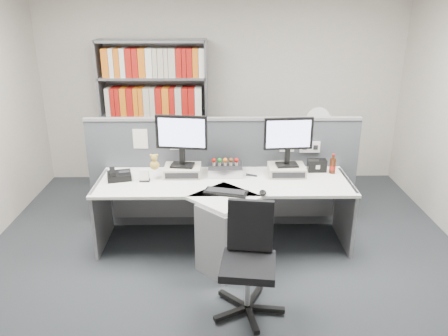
{
  "coord_description": "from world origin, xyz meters",
  "views": [
    {
      "loc": [
        -0.06,
        -3.37,
        2.43
      ],
      "look_at": [
        0.0,
        0.65,
        0.92
      ],
      "focal_mm": 35.35,
      "sensor_mm": 36.0,
      "label": 1
    }
  ],
  "objects_px": {
    "monitor_right": "(288,138)",
    "office_chair": "(249,256)",
    "monitor_left": "(182,136)",
    "filing_cabinet": "(314,172)",
    "desktop_pc": "(225,169)",
    "desk_fan": "(318,122)",
    "desk_phone": "(119,175)",
    "keyboard": "(226,192)",
    "mouse": "(263,193)",
    "desk_calendar": "(144,176)",
    "shelving_unit": "(155,118)",
    "speaker": "(317,165)",
    "cola_bottle": "(333,166)",
    "desk": "(224,213)"
  },
  "relations": [
    {
      "from": "desktop_pc",
      "to": "shelving_unit",
      "type": "bearing_deg",
      "value": 122.83
    },
    {
      "from": "desktop_pc",
      "to": "speaker",
      "type": "distance_m",
      "value": 0.99
    },
    {
      "from": "desktop_pc",
      "to": "shelving_unit",
      "type": "relative_size",
      "value": 0.18
    },
    {
      "from": "mouse",
      "to": "speaker",
      "type": "height_order",
      "value": "speaker"
    },
    {
      "from": "desk_phone",
      "to": "desk_fan",
      "type": "bearing_deg",
      "value": 26.02
    },
    {
      "from": "desk_calendar",
      "to": "keyboard",
      "type": "bearing_deg",
      "value": -21.27
    },
    {
      "from": "cola_bottle",
      "to": "office_chair",
      "type": "height_order",
      "value": "cola_bottle"
    },
    {
      "from": "monitor_left",
      "to": "cola_bottle",
      "type": "relative_size",
      "value": 2.5
    },
    {
      "from": "desktop_pc",
      "to": "office_chair",
      "type": "height_order",
      "value": "office_chair"
    },
    {
      "from": "keyboard",
      "to": "desk_phone",
      "type": "xyz_separation_m",
      "value": [
        -1.1,
        0.39,
        0.03
      ]
    },
    {
      "from": "office_chair",
      "to": "desktop_pc",
      "type": "bearing_deg",
      "value": 97.65
    },
    {
      "from": "desk_phone",
      "to": "desk_fan",
      "type": "height_order",
      "value": "desk_fan"
    },
    {
      "from": "mouse",
      "to": "filing_cabinet",
      "type": "height_order",
      "value": "mouse"
    },
    {
      "from": "desk_phone",
      "to": "desk_calendar",
      "type": "relative_size",
      "value": 2.33
    },
    {
      "from": "filing_cabinet",
      "to": "desk_fan",
      "type": "relative_size",
      "value": 1.36
    },
    {
      "from": "monitor_left",
      "to": "desk_fan",
      "type": "relative_size",
      "value": 1.06
    },
    {
      "from": "filing_cabinet",
      "to": "desktop_pc",
      "type": "bearing_deg",
      "value": -140.54
    },
    {
      "from": "keyboard",
      "to": "office_chair",
      "type": "xyz_separation_m",
      "value": [
        0.17,
        -0.75,
        -0.24
      ]
    },
    {
      "from": "monitor_right",
      "to": "office_chair",
      "type": "distance_m",
      "value": 1.48
    },
    {
      "from": "monitor_right",
      "to": "desktop_pc",
      "type": "distance_m",
      "value": 0.75
    },
    {
      "from": "desk_phone",
      "to": "monitor_left",
      "type": "bearing_deg",
      "value": 8.75
    },
    {
      "from": "mouse",
      "to": "speaker",
      "type": "relative_size",
      "value": 0.55
    },
    {
      "from": "speaker",
      "to": "filing_cabinet",
      "type": "distance_m",
      "value": 1.04
    },
    {
      "from": "desk_calendar",
      "to": "cola_bottle",
      "type": "bearing_deg",
      "value": 5.82
    },
    {
      "from": "monitor_left",
      "to": "desktop_pc",
      "type": "relative_size",
      "value": 1.52
    },
    {
      "from": "monitor_left",
      "to": "monitor_right",
      "type": "xyz_separation_m",
      "value": [
        1.1,
        -0.0,
        -0.02
      ]
    },
    {
      "from": "desk_fan",
      "to": "keyboard",
      "type": "bearing_deg",
      "value": -128.19
    },
    {
      "from": "monitor_left",
      "to": "cola_bottle",
      "type": "distance_m",
      "value": 1.63
    },
    {
      "from": "desk_fan",
      "to": "office_chair",
      "type": "bearing_deg",
      "value": -114.09
    },
    {
      "from": "monitor_right",
      "to": "cola_bottle",
      "type": "xyz_separation_m",
      "value": [
        0.5,
        0.03,
        -0.33
      ]
    },
    {
      "from": "monitor_right",
      "to": "office_chair",
      "type": "height_order",
      "value": "monitor_right"
    },
    {
      "from": "mouse",
      "to": "desk_fan",
      "type": "height_order",
      "value": "desk_fan"
    },
    {
      "from": "office_chair",
      "to": "monitor_left",
      "type": "bearing_deg",
      "value": 116.6
    },
    {
      "from": "monitor_right",
      "to": "mouse",
      "type": "height_order",
      "value": "monitor_right"
    },
    {
      "from": "desk_phone",
      "to": "speaker",
      "type": "bearing_deg",
      "value": 5.36
    },
    {
      "from": "desk_phone",
      "to": "desk_calendar",
      "type": "height_order",
      "value": "desk_calendar"
    },
    {
      "from": "desk_calendar",
      "to": "shelving_unit",
      "type": "relative_size",
      "value": 0.06
    },
    {
      "from": "desk_phone",
      "to": "filing_cabinet",
      "type": "height_order",
      "value": "desk_phone"
    },
    {
      "from": "desk_calendar",
      "to": "desk_fan",
      "type": "distance_m",
      "value": 2.35
    },
    {
      "from": "shelving_unit",
      "to": "monitor_right",
      "type": "bearing_deg",
      "value": -43.06
    },
    {
      "from": "keyboard",
      "to": "cola_bottle",
      "type": "height_order",
      "value": "cola_bottle"
    },
    {
      "from": "desktop_pc",
      "to": "monitor_right",
      "type": "bearing_deg",
      "value": -3.77
    },
    {
      "from": "keyboard",
      "to": "speaker",
      "type": "relative_size",
      "value": 2.22
    },
    {
      "from": "monitor_right",
      "to": "desk",
      "type": "bearing_deg",
      "value": -150.13
    },
    {
      "from": "desk_phone",
      "to": "cola_bottle",
      "type": "height_order",
      "value": "cola_bottle"
    },
    {
      "from": "monitor_right",
      "to": "office_chair",
      "type": "bearing_deg",
      "value": -111.03
    },
    {
      "from": "keyboard",
      "to": "office_chair",
      "type": "relative_size",
      "value": 0.48
    },
    {
      "from": "mouse",
      "to": "office_chair",
      "type": "bearing_deg",
      "value": -103.77
    },
    {
      "from": "monitor_left",
      "to": "filing_cabinet",
      "type": "bearing_deg",
      "value": 31.91
    },
    {
      "from": "desktop_pc",
      "to": "desk_fan",
      "type": "height_order",
      "value": "desk_fan"
    }
  ]
}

